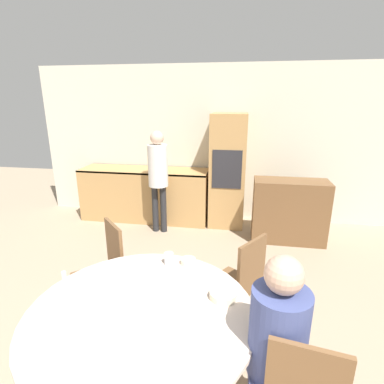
% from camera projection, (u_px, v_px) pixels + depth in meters
% --- Properties ---
extents(wall_back, '(6.24, 0.05, 2.60)m').
position_uv_depth(wall_back, '(215.00, 144.00, 5.13)').
color(wall_back, beige).
rests_on(wall_back, ground_plane).
extents(kitchen_counter, '(2.20, 0.60, 0.90)m').
position_uv_depth(kitchen_counter, '(145.00, 193.00, 5.24)').
color(kitchen_counter, tan).
rests_on(kitchen_counter, ground_plane).
extents(oven_unit, '(0.57, 0.59, 1.84)m').
position_uv_depth(oven_unit, '(228.00, 171.00, 4.88)').
color(oven_unit, tan).
rests_on(oven_unit, ground_plane).
extents(sideboard, '(1.05, 0.45, 0.93)m').
position_uv_depth(sideboard, '(289.00, 211.00, 4.41)').
color(sideboard, brown).
rests_on(sideboard, ground_plane).
extents(dining_table, '(1.47, 1.47, 0.74)m').
position_uv_depth(dining_table, '(142.00, 332.00, 1.97)').
color(dining_table, brown).
rests_on(dining_table, ground_plane).
extents(chair_far_left, '(0.57, 0.57, 0.94)m').
position_uv_depth(chair_far_left, '(106.00, 267.00, 2.82)').
color(chair_far_left, brown).
rests_on(chair_far_left, ground_plane).
extents(chair_far_right, '(0.56, 0.56, 0.94)m').
position_uv_depth(chair_far_right, '(242.00, 280.00, 2.60)').
color(chair_far_right, brown).
rests_on(chair_far_right, ground_plane).
extents(person_seated, '(0.32, 0.38, 1.29)m').
position_uv_depth(person_seated, '(277.00, 346.00, 1.63)').
color(person_seated, '#262628').
rests_on(person_seated, ground_plane).
extents(person_standing, '(0.30, 0.30, 1.60)m').
position_uv_depth(person_standing, '(158.00, 171.00, 4.56)').
color(person_standing, '#262628').
rests_on(person_standing, ground_plane).
extents(cup, '(0.08, 0.08, 0.10)m').
position_uv_depth(cup, '(169.00, 259.00, 2.44)').
color(cup, silver).
rests_on(cup, dining_table).
extents(bowl_near, '(0.18, 0.18, 0.05)m').
position_uv_depth(bowl_near, '(223.00, 295.00, 2.03)').
color(bowl_near, beige).
rests_on(bowl_near, dining_table).
extents(bowl_centre, '(0.13, 0.13, 0.05)m').
position_uv_depth(bowl_centre, '(188.00, 261.00, 2.45)').
color(bowl_centre, beige).
rests_on(bowl_centre, dining_table).
extents(salt_shaker, '(0.03, 0.03, 0.09)m').
position_uv_depth(salt_shaker, '(64.00, 277.00, 2.20)').
color(salt_shaker, white).
rests_on(salt_shaker, dining_table).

